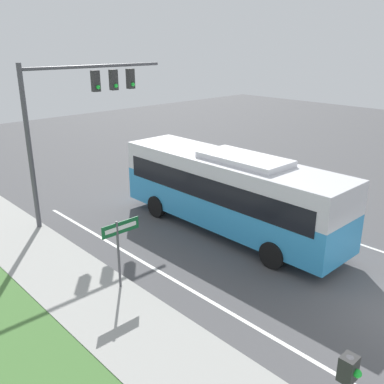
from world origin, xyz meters
name	(u,v)px	position (x,y,z in m)	size (l,w,h in m)	color
lane_divider_near	(345,379)	(-3.60, 0.00, 0.00)	(0.14, 30.00, 0.01)	silver
bus	(228,188)	(0.73, 7.71, 1.91)	(2.72, 10.51, 3.43)	#3393D1
signal_gantry	(77,105)	(-2.75, 13.38, 5.07)	(6.83, 0.41, 6.89)	#4C4C51
street_sign	(120,241)	(-5.17, 6.98, 1.71)	(1.36, 0.08, 2.41)	#4C4C51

